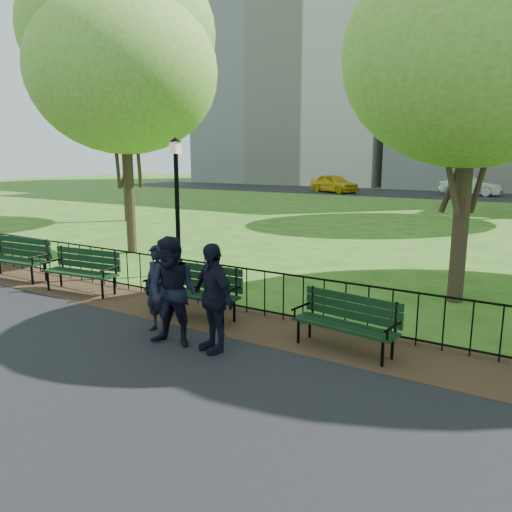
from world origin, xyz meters
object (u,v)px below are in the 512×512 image
Objects in this scene: tree_near_w at (124,73)px; taxi at (334,183)px; person_mid at (173,292)px; park_bench_main at (181,282)px; park_bench_left_a at (83,266)px; park_bench_right_a at (347,317)px; lamppost at (177,202)px; person_left at (158,289)px; park_bench_left_b at (18,254)px; sedan_silver at (471,186)px; tree_mid_w at (119,35)px; person_right at (213,298)px; tree_near_e at (474,55)px.

taxi is at bearing 100.70° from tree_near_w.
person_mid is (6.37, -5.25, -4.47)m from tree_near_w.
park_bench_main is 1.09× the size of person_mid.
person_mid is 0.39× the size of taxi.
park_bench_right_a is at bearing -7.19° from park_bench_left_a.
lamppost is (-2.24, 2.51, 1.22)m from park_bench_main.
person_left reaches higher than park_bench_main.
park_bench_left_b is 0.45× the size of sedan_silver.
park_bench_right_a is at bearing -32.84° from tree_mid_w.
park_bench_main is 0.56× the size of lamppost.
sedan_silver is at bearing 114.77° from person_right.
park_bench_right_a is 1.13× the size of person_left.
tree_mid_w is at bearing 142.24° from person_left.
person_left is at bearing -174.55° from sedan_silver.
tree_near_w is 1.73× the size of taxi.
tree_near_e is 7.16m from person_mid.
person_mid reaches higher than park_bench_main.
park_bench_left_a is 0.27× the size of tree_near_e.
tree_near_e is 6.79m from person_right.
lamppost is 4.37m from person_left.
sedan_silver is (-1.48, 35.40, -0.15)m from person_mid.
park_bench_left_a is 34.12m from sedan_silver.
tree_near_e is at bearing 11.05° from lamppost.
tree_near_w reaches higher than park_bench_main.
park_bench_left_a is at bearing -173.72° from person_right.
person_mid reaches higher than sedan_silver.
person_right reaches higher than sedan_silver.
park_bench_right_a is 2.09m from person_right.
taxi is at bearing 97.37° from park_bench_left_a.
park_bench_left_a reaches higher than park_bench_right_a.
park_bench_left_a is at bearing -142.97° from taxi.
lamppost is 0.29× the size of tree_mid_w.
tree_near_w is 9.65m from tree_near_e.
tree_near_e is at bearing -20.35° from tree_mid_w.
tree_near_w is at bearing 174.88° from sedan_silver.
tree_mid_w reaches higher than person_left.
park_bench_main is at bearing -39.87° from tree_mid_w.
person_right is at bearing -43.35° from lamppost.
park_bench_right_a is at bearing -23.98° from lamppost.
person_right is at bearing -3.79° from person_left.
person_left reaches higher than park_bench_left_a.
person_right is 0.38× the size of taxi.
taxi is (-5.21, 27.58, -4.58)m from tree_near_w.
park_bench_main reaches higher than park_bench_left_a.
tree_mid_w is 27.91m from sedan_silver.
tree_near_w is (-3.22, 1.50, 3.49)m from lamppost.
lamppost is (0.69, 2.38, 1.27)m from park_bench_left_a.
person_left is 0.35× the size of sedan_silver.
tree_mid_w is at bearing -158.78° from taxi.
sedan_silver is at bearing 103.35° from park_bench_right_a.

